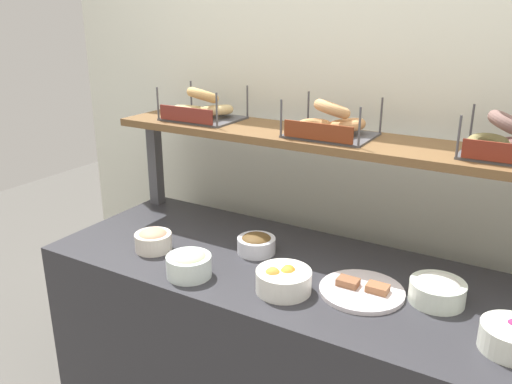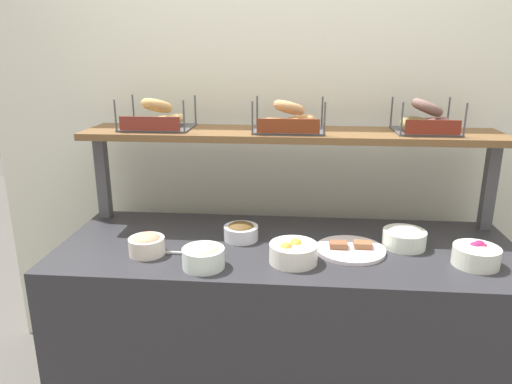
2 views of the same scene
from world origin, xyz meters
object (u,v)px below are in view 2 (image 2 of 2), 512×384
(bowl_scallion_spread, at_px, (203,255))
(serving_plate_white, at_px, (350,249))
(bowl_fruit_salad, at_px, (293,252))
(bagel_basket_sesame, at_px, (288,120))
(bagel_basket_poppy, at_px, (426,121))
(bowl_beet_salad, at_px, (476,255))
(serving_spoon_near_plate, at_px, (194,253))
(bowl_cream_cheese, at_px, (404,237))
(bowl_chocolate_spread, at_px, (241,231))
(bagel_basket_plain, at_px, (157,118))
(bowl_lox_spread, at_px, (147,244))

(bowl_scallion_spread, height_order, serving_plate_white, bowl_scallion_spread)
(bowl_fruit_salad, relative_size, bagel_basket_sesame, 0.59)
(bowl_fruit_salad, relative_size, bagel_basket_poppy, 0.66)
(bowl_beet_salad, bearing_deg, serving_spoon_near_plate, -179.61)
(bowl_cream_cheese, relative_size, bowl_fruit_salad, 0.95)
(bowl_beet_salad, bearing_deg, bowl_scallion_spread, -173.75)
(bagel_basket_poppy, bearing_deg, bowl_chocolate_spread, -162.57)
(serving_plate_white, bearing_deg, bowl_chocolate_spread, 169.23)
(bowl_beet_salad, height_order, serving_spoon_near_plate, bowl_beet_salad)
(bowl_chocolate_spread, relative_size, bowl_beet_salad, 0.86)
(bowl_beet_salad, bearing_deg, bowl_fruit_salad, -176.97)
(bagel_basket_sesame, bearing_deg, bowl_cream_cheese, -26.30)
(serving_plate_white, bearing_deg, bowl_beet_salad, -10.16)
(serving_plate_white, bearing_deg, bowl_scallion_spread, -160.97)
(bowl_beet_salad, bearing_deg, bagel_basket_plain, 162.89)
(serving_plate_white, relative_size, serving_spoon_near_plate, 1.52)
(bowl_lox_spread, relative_size, bowl_fruit_salad, 0.77)
(bowl_chocolate_spread, bearing_deg, serving_plate_white, -10.77)
(serving_spoon_near_plate, xyz_separation_m, bagel_basket_poppy, (0.94, 0.42, 0.47))
(bowl_cream_cheese, height_order, bagel_basket_sesame, bagel_basket_sesame)
(bowl_chocolate_spread, bearing_deg, bowl_fruit_salad, -42.18)
(bowl_cream_cheese, distance_m, bowl_scallion_spread, 0.82)
(bowl_cream_cheese, xyz_separation_m, bowl_chocolate_spread, (-0.67, 0.02, -0.01))
(bowl_lox_spread, bearing_deg, bowl_chocolate_spread, 27.34)
(bowl_beet_salad, bearing_deg, bowl_cream_cheese, 147.25)
(bowl_lox_spread, xyz_separation_m, bowl_beet_salad, (1.26, 0.01, -0.00))
(bowl_cream_cheese, xyz_separation_m, bagel_basket_plain, (-1.08, 0.25, 0.43))
(serving_spoon_near_plate, height_order, bagel_basket_poppy, bagel_basket_poppy)
(bowl_fruit_salad, bearing_deg, bowl_scallion_spread, -167.26)
(serving_spoon_near_plate, bearing_deg, bowl_beet_salad, 0.39)
(bowl_beet_salad, xyz_separation_m, bowl_scallion_spread, (-1.01, -0.11, 0.01))
(bowl_fruit_salad, height_order, bagel_basket_plain, bagel_basket_plain)
(bowl_cream_cheese, xyz_separation_m, bowl_beet_salad, (0.23, -0.15, -0.00))
(bowl_scallion_spread, relative_size, bagel_basket_poppy, 0.56)
(bowl_cream_cheese, height_order, bowl_chocolate_spread, bowl_cream_cheese)
(bowl_fruit_salad, relative_size, serving_spoon_near_plate, 1.01)
(bagel_basket_sesame, bearing_deg, bowl_fruit_salad, -84.90)
(bowl_lox_spread, distance_m, bagel_basket_poppy, 1.28)
(serving_plate_white, height_order, bagel_basket_poppy, bagel_basket_poppy)
(bagel_basket_sesame, bearing_deg, bagel_basket_plain, 178.65)
(serving_spoon_near_plate, relative_size, bagel_basket_plain, 0.59)
(serving_plate_white, bearing_deg, bagel_basket_plain, 159.40)
(bowl_beet_salad, distance_m, bagel_basket_sesame, 0.93)
(serving_spoon_near_plate, distance_m, bagel_basket_plain, 0.67)
(bowl_chocolate_spread, xyz_separation_m, serving_spoon_near_plate, (-0.16, -0.17, -0.03))
(serving_spoon_near_plate, relative_size, bagel_basket_sesame, 0.59)
(bagel_basket_plain, bearing_deg, bowl_chocolate_spread, -30.17)
(bowl_cream_cheese, height_order, bagel_basket_plain, bagel_basket_plain)
(bowl_scallion_spread, height_order, bagel_basket_plain, bagel_basket_plain)
(bowl_beet_salad, bearing_deg, bowl_lox_spread, -179.34)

